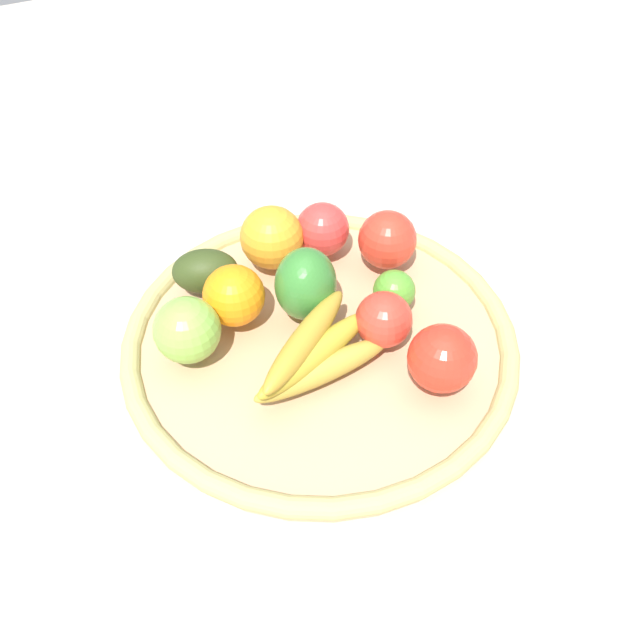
% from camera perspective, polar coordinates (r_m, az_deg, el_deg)
% --- Properties ---
extents(ground_plane, '(2.40, 2.40, 0.00)m').
position_cam_1_polar(ground_plane, '(0.82, -0.00, -2.44)').
color(ground_plane, '#BAAE9D').
rests_on(ground_plane, ground).
extents(basket, '(0.46, 0.46, 0.03)m').
position_cam_1_polar(basket, '(0.81, -0.00, -1.74)').
color(basket, tan).
rests_on(basket, ground_plane).
extents(apple_0, '(0.08, 0.08, 0.06)m').
position_cam_1_polar(apple_0, '(0.77, 5.25, 0.03)').
color(apple_0, red).
rests_on(apple_0, basket).
extents(apple_2, '(0.10, 0.10, 0.07)m').
position_cam_1_polar(apple_2, '(0.77, -10.84, -0.82)').
color(apple_2, '#7EB646').
rests_on(apple_2, basket).
extents(bell_pepper, '(0.10, 0.10, 0.09)m').
position_cam_1_polar(bell_pepper, '(0.80, -0.91, 3.07)').
color(bell_pepper, '#32752D').
rests_on(bell_pepper, basket).
extents(lime_0, '(0.07, 0.07, 0.05)m').
position_cam_1_polar(lime_0, '(0.82, 6.22, 2.23)').
color(lime_0, '#50972D').
rests_on(lime_0, basket).
extents(banana_bunch, '(0.12, 0.17, 0.06)m').
position_cam_1_polar(banana_bunch, '(0.74, -0.45, -2.83)').
color(banana_bunch, '#A89336').
rests_on(banana_bunch, basket).
extents(apple_4, '(0.10, 0.10, 0.07)m').
position_cam_1_polar(apple_4, '(0.74, 9.98, -3.12)').
color(apple_4, red).
rests_on(apple_4, basket).
extents(apple_3, '(0.08, 0.08, 0.07)m').
position_cam_1_polar(apple_3, '(0.88, 0.20, 7.45)').
color(apple_3, red).
rests_on(apple_3, basket).
extents(avocado, '(0.08, 0.09, 0.05)m').
position_cam_1_polar(avocado, '(0.85, -9.38, 3.97)').
color(avocado, '#2F3E19').
rests_on(avocado, basket).
extents(apple_1, '(0.10, 0.10, 0.07)m').
position_cam_1_polar(apple_1, '(0.87, 5.54, 6.58)').
color(apple_1, red).
rests_on(apple_1, basket).
extents(orange_0, '(0.10, 0.10, 0.07)m').
position_cam_1_polar(orange_0, '(0.80, -7.07, 2.00)').
color(orange_0, orange).
rests_on(orange_0, basket).
extents(orange_1, '(0.09, 0.09, 0.08)m').
position_cam_1_polar(orange_1, '(0.86, -4.16, 6.70)').
color(orange_1, orange).
rests_on(orange_1, basket).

